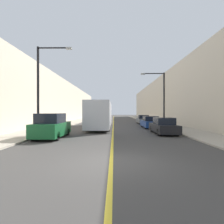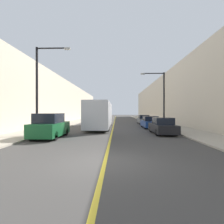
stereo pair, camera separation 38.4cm
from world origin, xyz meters
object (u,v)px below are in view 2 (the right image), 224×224
(street_lamp_left, at_px, (40,84))
(street_lamp_right, at_px, (162,95))
(car_right_mid, at_px, (150,123))
(car_right_far, at_px, (144,120))
(parked_suv_left, at_px, (50,127))
(bus, at_px, (101,114))
(car_right_near, at_px, (162,127))

(street_lamp_left, height_order, street_lamp_right, street_lamp_left)
(car_right_mid, height_order, car_right_far, car_right_mid)
(parked_suv_left, bearing_deg, car_right_far, 58.10)
(parked_suv_left, distance_m, car_right_mid, 12.99)
(bus, bearing_deg, parked_suv_left, -111.12)
(car_right_near, relative_size, car_right_far, 1.10)
(car_right_near, height_order, street_lamp_right, street_lamp_right)
(bus, bearing_deg, car_right_mid, 0.95)
(parked_suv_left, distance_m, street_lamp_left, 3.89)
(car_right_mid, bearing_deg, street_lamp_left, -144.75)
(car_right_far, bearing_deg, parked_suv_left, -121.90)
(parked_suv_left, xyz_separation_m, street_lamp_right, (11.01, 8.07, 3.23))
(car_right_far, relative_size, street_lamp_left, 0.56)
(street_lamp_right, bearing_deg, street_lamp_left, -149.72)
(bus, height_order, car_right_mid, bus)
(car_right_near, bearing_deg, parked_suv_left, -164.54)
(car_right_far, bearing_deg, car_right_near, -91.17)
(car_right_far, bearing_deg, car_right_mid, -92.38)
(car_right_near, height_order, car_right_far, car_right_near)
(car_right_far, xyz_separation_m, street_lamp_right, (1.01, -8.00, 3.45))
(bus, distance_m, parked_suv_left, 9.19)
(car_right_far, distance_m, street_lamp_right, 8.77)
(street_lamp_left, bearing_deg, bus, 59.30)
(car_right_near, height_order, car_right_mid, car_right_near)
(street_lamp_right, bearing_deg, bus, 176.56)
(bus, height_order, car_right_far, bus)
(street_lamp_left, bearing_deg, car_right_mid, 35.25)
(bus, distance_m, car_right_near, 8.75)
(parked_suv_left, relative_size, car_right_near, 0.95)
(parked_suv_left, relative_size, street_lamp_left, 0.58)
(car_right_near, bearing_deg, car_right_mid, 90.34)
(car_right_mid, relative_size, street_lamp_right, 0.68)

